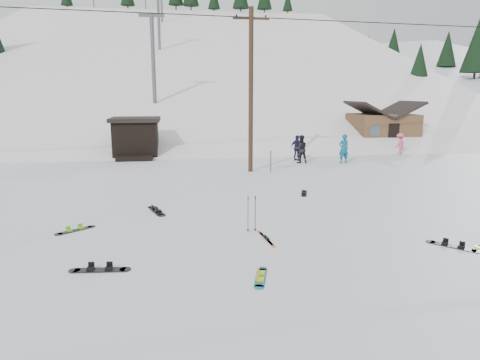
{
  "coord_description": "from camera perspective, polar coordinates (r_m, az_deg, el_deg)",
  "views": [
    {
      "loc": [
        -2.21,
        -9.96,
        4.5
      ],
      "look_at": [
        0.03,
        4.92,
        1.4
      ],
      "focal_mm": 32.0,
      "sensor_mm": 36.0,
      "label": 1
    }
  ],
  "objects": [
    {
      "name": "board_scatter_b",
      "position": [
        16.77,
        -11.08,
        -4.04
      ],
      "size": [
        0.74,
        1.56,
        0.11
      ],
      "rotation": [
        0.0,
        0.0,
        1.9
      ],
      "color": "black",
      "rests_on": "ground"
    },
    {
      "name": "hero_snowboard",
      "position": [
        10.83,
        2.79,
        -12.79
      ],
      "size": [
        0.53,
        1.27,
        0.09
      ],
      "rotation": [
        0.0,
        0.0,
        1.3
      ],
      "color": "#166A95",
      "rests_on": "ground"
    },
    {
      "name": "treeline_right",
      "position": [
        64.65,
        27.91,
        6.32
      ],
      "size": [
        20.0,
        60.0,
        10.0
      ],
      "primitive_type": null,
      "color": "black",
      "rests_on": "ground"
    },
    {
      "name": "utility_pole",
      "position": [
        24.33,
        1.46,
        12.07
      ],
      "size": [
        2.0,
        0.26,
        9.0
      ],
      "color": "#3A2819",
      "rests_on": "ground"
    },
    {
      "name": "skier_navy",
      "position": [
        28.77,
        7.64,
        4.26
      ],
      "size": [
        1.0,
        1.0,
        1.71
      ],
      "primitive_type": "imported",
      "rotation": [
        0.0,
        0.0,
        2.35
      ],
      "color": "#19173A",
      "rests_on": "ground"
    },
    {
      "name": "ground",
      "position": [
        11.15,
        3.7,
        -12.19
      ],
      "size": [
        200.0,
        200.0,
        0.0
      ],
      "primitive_type": "plane",
      "color": "silver",
      "rests_on": "ground"
    },
    {
      "name": "ridge_right",
      "position": [
        73.84,
        24.72,
        -1.55
      ],
      "size": [
        45.66,
        93.98,
        54.59
      ],
      "primitive_type": "cube",
      "rotation": [
        0.21,
        -0.05,
        -0.12
      ],
      "color": "silver",
      "rests_on": "ground"
    },
    {
      "name": "board_scatter_a",
      "position": [
        11.79,
        -18.18,
        -11.27
      ],
      "size": [
        1.58,
        0.41,
        0.11
      ],
      "rotation": [
        0.0,
        0.0,
        -0.09
      ],
      "color": "black",
      "rests_on": "ground"
    },
    {
      "name": "board_scatter_c",
      "position": [
        15.25,
        -21.1,
        -6.23
      ],
      "size": [
        1.16,
        0.94,
        0.1
      ],
      "rotation": [
        0.0,
        0.0,
        0.64
      ],
      "color": "black",
      "rests_on": "ground"
    },
    {
      "name": "ski_poles",
      "position": [
        14.02,
        1.56,
        -4.47
      ],
      "size": [
        0.33,
        0.09,
        1.2
      ],
      "color": "black",
      "rests_on": "ground"
    },
    {
      "name": "lift_tower_mid",
      "position": [
        60.79,
        -10.82,
        20.79
      ],
      "size": [
        2.2,
        0.36,
        8.0
      ],
      "color": "#595B60",
      "rests_on": "ski_slope"
    },
    {
      "name": "skier_teal",
      "position": [
        28.23,
        13.65,
        4.07
      ],
      "size": [
        0.74,
        0.54,
        1.87
      ],
      "primitive_type": "imported",
      "rotation": [
        0.0,
        0.0,
        3.28
      ],
      "color": "#0B5674",
      "rests_on": "ground"
    },
    {
      "name": "trail_sign",
      "position": [
        24.34,
        4.15,
        4.0
      ],
      "size": [
        0.5,
        0.09,
        1.85
      ],
      "color": "#595B60",
      "rests_on": "ground"
    },
    {
      "name": "skier_dark",
      "position": [
        27.86,
        8.1,
        4.11
      ],
      "size": [
        0.9,
        0.72,
        1.8
      ],
      "primitive_type": "imported",
      "rotation": [
        0.0,
        0.0,
        3.18
      ],
      "color": "black",
      "rests_on": "ground"
    },
    {
      "name": "cabin",
      "position": [
        38.19,
        18.4,
        6.53
      ],
      "size": [
        5.39,
        4.4,
        3.77
      ],
      "color": "brown",
      "rests_on": "ground"
    },
    {
      "name": "skier_pink",
      "position": [
        33.24,
        20.52,
        4.51
      ],
      "size": [
        1.18,
        1.06,
        1.58
      ],
      "primitive_type": "imported",
      "rotation": [
        0.0,
        0.0,
        3.73
      ],
      "color": "#E95286",
      "rests_on": "ground"
    },
    {
      "name": "lift_tower_near",
      "position": [
        40.14,
        -11.53,
        16.22
      ],
      "size": [
        2.2,
        0.36,
        8.0
      ],
      "color": "#595B60",
      "rests_on": "ski_slope"
    },
    {
      "name": "lift_hut",
      "position": [
        31.19,
        -13.69,
        5.55
      ],
      "size": [
        3.4,
        4.1,
        2.75
      ],
      "color": "black",
      "rests_on": "ground"
    },
    {
      "name": "board_scatter_f",
      "position": [
        19.54,
        8.54,
        -1.73
      ],
      "size": [
        0.57,
        1.24,
        0.09
      ],
      "rotation": [
        0.0,
        0.0,
        1.25
      ],
      "color": "black",
      "rests_on": "ground"
    },
    {
      "name": "ski_slope",
      "position": [
        67.06,
        -6.39,
        -2.67
      ],
      "size": [
        60.0,
        85.24,
        65.97
      ],
      "primitive_type": "cube",
      "rotation": [
        0.31,
        0.0,
        0.0
      ],
      "color": "white",
      "rests_on": "ground"
    },
    {
      "name": "treeline_crest",
      "position": [
        96.09,
        -7.29,
        8.88
      ],
      "size": [
        50.0,
        6.0,
        10.0
      ],
      "primitive_type": null,
      "color": "black",
      "rests_on": "ski_slope"
    },
    {
      "name": "hero_skis",
      "position": [
        13.49,
        3.51,
        -7.77
      ],
      "size": [
        0.26,
        1.51,
        0.08
      ],
      "rotation": [
        0.0,
        0.0,
        0.12
      ],
      "color": "#B03412",
      "rests_on": "ground"
    },
    {
      "name": "board_scatter_d",
      "position": [
        14.29,
        26.52,
        -7.88
      ],
      "size": [
        1.13,
        1.23,
        0.11
      ],
      "rotation": [
        0.0,
        0.0,
        -0.84
      ],
      "color": "black",
      "rests_on": "ground"
    }
  ]
}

